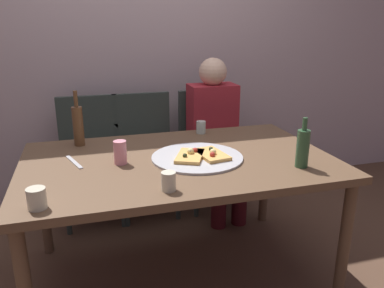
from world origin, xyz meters
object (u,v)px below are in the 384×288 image
at_px(tumbler_far, 201,127).
at_px(dining_table, 179,170).
at_px(beer_bottle, 78,125).
at_px(chair_right, 209,140).
at_px(tumbler_near, 37,198).
at_px(pizza_slice_last, 190,156).
at_px(soda_can, 120,153).
at_px(wine_bottle, 303,148).
at_px(pizza_tray, 197,157).
at_px(table_knife, 74,162).
at_px(wine_glass, 169,181).
at_px(chair_left, 90,150).
at_px(guest_in_sweater, 216,130).
at_px(pizza_slice_extra, 211,154).
at_px(chair_middle, 145,146).

bearing_deg(tumbler_far, dining_table, -121.42).
xyz_separation_m(beer_bottle, chair_right, (0.99, 0.53, -0.33)).
distance_m(dining_table, tumbler_near, 0.80).
bearing_deg(dining_table, chair_right, 61.96).
distance_m(pizza_slice_last, soda_can, 0.36).
distance_m(dining_table, tumbler_far, 0.51).
relative_size(wine_bottle, soda_can, 2.08).
distance_m(pizza_tray, tumbler_near, 0.86).
distance_m(soda_can, table_knife, 0.25).
relative_size(wine_glass, soda_can, 0.69).
height_order(soda_can, chair_left, chair_left).
distance_m(chair_left, guest_in_sweater, 0.95).
relative_size(pizza_slice_extra, chair_middle, 0.26).
distance_m(pizza_slice_extra, tumbler_near, 0.91).
bearing_deg(chair_right, pizza_slice_last, 65.59).
distance_m(pizza_tray, wine_glass, 0.43).
xyz_separation_m(wine_bottle, tumbler_near, (-1.24, -0.11, -0.06)).
xyz_separation_m(wine_glass, guest_in_sweater, (0.63, 1.15, -0.12)).
relative_size(pizza_tray, beer_bottle, 1.51).
bearing_deg(pizza_slice_last, wine_bottle, -26.44).
xyz_separation_m(soda_can, chair_left, (-0.14, 0.92, -0.27)).
xyz_separation_m(table_knife, chair_middle, (0.50, 0.83, -0.21)).
bearing_deg(tumbler_far, pizza_tray, -109.81).
bearing_deg(tumbler_near, wine_bottle, 5.24).
xyz_separation_m(tumbler_far, table_knife, (-0.80, -0.34, -0.04)).
height_order(tumbler_near, tumbler_far, tumbler_near).
height_order(pizza_slice_last, chair_middle, chair_middle).
relative_size(soda_can, chair_left, 0.14).
relative_size(pizza_slice_extra, wine_glass, 2.83).
height_order(pizza_tray, table_knife, pizza_tray).
distance_m(pizza_tray, chair_right, 1.05).
relative_size(wine_glass, chair_left, 0.09).
bearing_deg(dining_table, soda_can, -179.47).
xyz_separation_m(wine_bottle, beer_bottle, (-1.07, 0.68, 0.02)).
height_order(pizza_slice_last, wine_bottle, wine_bottle).
bearing_deg(beer_bottle, chair_left, 83.21).
height_order(dining_table, wine_bottle, wine_bottle).
relative_size(pizza_slice_last, pizza_slice_extra, 1.07).
relative_size(tumbler_near, chair_left, 0.09).
relative_size(pizza_tray, wine_bottle, 1.93).
xyz_separation_m(pizza_tray, pizza_slice_last, (-0.04, -0.01, 0.02)).
bearing_deg(beer_bottle, soda_can, -62.65).
distance_m(chair_left, chair_right, 0.93).
bearing_deg(tumbler_far, beer_bottle, -176.75).
distance_m(beer_bottle, tumbler_near, 0.81).
xyz_separation_m(wine_bottle, soda_can, (-0.87, 0.29, -0.04)).
distance_m(pizza_slice_extra, wine_glass, 0.46).
distance_m(tumbler_near, table_knife, 0.51).
bearing_deg(guest_in_sweater, wine_glass, 61.34).
xyz_separation_m(beer_bottle, wine_glass, (0.36, -0.77, -0.08)).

